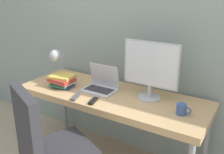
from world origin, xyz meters
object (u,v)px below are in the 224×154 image
(monitor, at_px, (151,68))
(desk_lamp, at_px, (57,58))
(office_chair, at_px, (47,146))
(book_stack, at_px, (63,81))
(laptop, at_px, (101,85))
(mug, at_px, (182,109))

(monitor, bearing_deg, desk_lamp, -171.37)
(office_chair, distance_m, book_stack, 0.75)
(laptop, xyz_separation_m, mug, (0.80, -0.07, -0.01))
(monitor, xyz_separation_m, mug, (0.34, -0.15, -0.24))
(laptop, relative_size, mug, 2.62)
(monitor, height_order, office_chair, monitor)
(laptop, distance_m, office_chair, 0.77)
(laptop, bearing_deg, office_chair, -90.17)
(monitor, relative_size, desk_lamp, 1.45)
(laptop, relative_size, monitor, 0.61)
(mug, bearing_deg, book_stack, -177.45)
(monitor, height_order, mug, monitor)
(laptop, relative_size, office_chair, 0.30)
(office_chair, relative_size, mug, 8.69)
(office_chair, height_order, mug, office_chair)
(desk_lamp, bearing_deg, monitor, 8.63)
(laptop, distance_m, book_stack, 0.39)
(desk_lamp, height_order, office_chair, desk_lamp)
(monitor, bearing_deg, book_stack, -166.02)
(book_stack, height_order, mug, book_stack)
(book_stack, bearing_deg, mug, 2.55)
(office_chair, relative_size, book_stack, 4.17)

